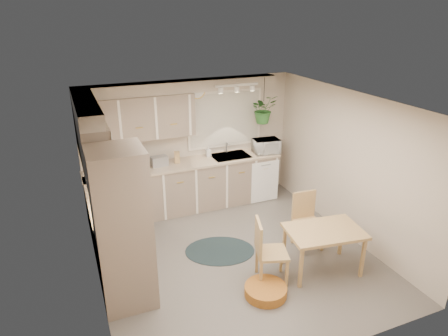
{
  "coord_description": "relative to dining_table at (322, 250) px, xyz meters",
  "views": [
    {
      "loc": [
        -2.15,
        -4.76,
        3.57
      ],
      "look_at": [
        0.05,
        0.55,
        1.26
      ],
      "focal_mm": 32.0,
      "sensor_mm": 36.0,
      "label": 1
    }
  ],
  "objects": [
    {
      "name": "soap_bottle",
      "position": [
        -0.72,
        2.75,
        0.65
      ],
      "size": [
        0.09,
        0.2,
        0.09
      ],
      "primitive_type": "imported",
      "rotation": [
        0.0,
        0.0,
        0.03
      ],
      "color": "white",
      "rests_on": "counter_back"
    },
    {
      "name": "wall_right",
      "position": [
        0.97,
        0.8,
        0.87
      ],
      "size": [
        0.04,
        4.2,
        2.4
      ],
      "primitive_type": "cube",
      "color": "beige",
      "rests_on": "floor"
    },
    {
      "name": "window_frame",
      "position": [
        -0.33,
        2.88,
        1.27
      ],
      "size": [
        1.5,
        0.02,
        1.1
      ],
      "primitive_type": "cube",
      "color": "silver",
      "rests_on": "wall_back"
    },
    {
      "name": "wall_front",
      "position": [
        -1.03,
        -1.3,
        0.87
      ],
      "size": [
        4.0,
        0.04,
        2.4
      ],
      "primitive_type": "cube",
      "color": "beige",
      "rests_on": "floor"
    },
    {
      "name": "cooktop",
      "position": [
        -2.71,
        1.1,
        0.61
      ],
      "size": [
        0.52,
        0.58,
        0.02
      ],
      "primitive_type": "cube",
      "color": "white",
      "rests_on": "counter_left"
    },
    {
      "name": "wall_left",
      "position": [
        -3.03,
        0.8,
        0.87
      ],
      "size": [
        0.04,
        4.2,
        2.4
      ],
      "primitive_type": "cube",
      "color": "beige",
      "rests_on": "floor"
    },
    {
      "name": "knife_block",
      "position": [
        -1.37,
        2.65,
        0.71
      ],
      "size": [
        0.11,
        0.11,
        0.21
      ],
      "primitive_type": "cube",
      "rotation": [
        0.0,
        0.0,
        -0.23
      ],
      "color": "tan",
      "rests_on": "counter_back"
    },
    {
      "name": "soffit_back",
      "position": [
        -1.23,
        2.75,
        1.97
      ],
      "size": [
        3.6,
        0.3,
        0.2
      ],
      "primitive_type": "cube",
      "color": "beige",
      "rests_on": "wall_back"
    },
    {
      "name": "base_cab_back",
      "position": [
        -1.23,
        2.6,
        0.12
      ],
      "size": [
        3.6,
        0.6,
        0.9
      ],
      "primitive_type": "cube",
      "color": "gray",
      "rests_on": "floor"
    },
    {
      "name": "counter_left",
      "position": [
        -2.72,
        1.67,
        0.59
      ],
      "size": [
        0.64,
        1.89,
        0.04
      ],
      "primitive_type": "cube",
      "color": "tan",
      "rests_on": "base_cab_left"
    },
    {
      "name": "floor",
      "position": [
        -1.03,
        0.8,
        -0.33
      ],
      "size": [
        4.2,
        4.2,
        0.0
      ],
      "primitive_type": "plane",
      "color": "#5F5954",
      "rests_on": "ground"
    },
    {
      "name": "oven_stack",
      "position": [
        -2.7,
        0.42,
        0.72
      ],
      "size": [
        0.65,
        0.65,
        2.1
      ],
      "primitive_type": "cube",
      "color": "gray",
      "rests_on": "floor"
    },
    {
      "name": "coffee_maker",
      "position": [
        -2.11,
        2.6,
        0.78
      ],
      "size": [
        0.21,
        0.25,
        0.35
      ],
      "primitive_type": "cube",
      "rotation": [
        0.0,
        0.0,
        -0.07
      ],
      "color": "black",
      "rests_on": "counter_back"
    },
    {
      "name": "track_light_bar",
      "position": [
        -0.33,
        2.35,
        2.0
      ],
      "size": [
        0.8,
        0.04,
        0.04
      ],
      "primitive_type": "cube",
      "color": "white",
      "rests_on": "ceiling"
    },
    {
      "name": "wall_oven_face",
      "position": [
        -2.38,
        0.42,
        0.72
      ],
      "size": [
        0.02,
        0.56,
        0.58
      ],
      "primitive_type": "cube",
      "color": "white",
      "rests_on": "oven_stack"
    },
    {
      "name": "chair_back",
      "position": [
        0.15,
        0.6,
        0.11
      ],
      "size": [
        0.44,
        0.44,
        0.89
      ],
      "primitive_type": "cube",
      "rotation": [
        0.0,
        0.0,
        3.08
      ],
      "color": "tan",
      "rests_on": "floor"
    },
    {
      "name": "dining_table",
      "position": [
        0.0,
        0.0,
        0.0
      ],
      "size": [
        1.15,
        0.85,
        0.67
      ],
      "primitive_type": "cube",
      "rotation": [
        0.0,
        0.0,
        -0.14
      ],
      "color": "tan",
      "rests_on": "floor"
    },
    {
      "name": "toaster",
      "position": [
        -1.7,
        2.62,
        0.7
      ],
      "size": [
        0.3,
        0.19,
        0.18
      ],
      "primitive_type": "cube",
      "rotation": [
        0.0,
        0.0,
        0.08
      ],
      "color": "#9B9DA2",
      "rests_on": "counter_back"
    },
    {
      "name": "hanging_plant",
      "position": [
        0.29,
        2.5,
        1.42
      ],
      "size": [
        0.49,
        0.54,
        0.41
      ],
      "primitive_type": "imported",
      "rotation": [
        0.0,
        0.0,
        0.03
      ],
      "color": "#2A6026",
      "rests_on": "ceiling"
    },
    {
      "name": "counter_back",
      "position": [
        -1.23,
        2.59,
        0.59
      ],
      "size": [
        3.64,
        0.64,
        0.04
      ],
      "primitive_type": "cube",
      "color": "tan",
      "rests_on": "base_cab_back"
    },
    {
      "name": "upper_cab_left",
      "position": [
        -2.85,
        1.8,
        1.49
      ],
      "size": [
        0.35,
        2.0,
        0.75
      ],
      "primitive_type": "cube",
      "color": "gray",
      "rests_on": "wall_left"
    },
    {
      "name": "microwave",
      "position": [
        0.38,
        2.5,
        0.77
      ],
      "size": [
        0.52,
        0.32,
        0.34
      ],
      "primitive_type": "imported",
      "rotation": [
        0.0,
        0.0,
        -0.09
      ],
      "color": "white",
      "rests_on": "counter_back"
    },
    {
      "name": "dishwasher_front",
      "position": [
        0.27,
        2.29,
        0.09
      ],
      "size": [
        0.58,
        0.02,
        0.83
      ],
      "primitive_type": "cube",
      "color": "white",
      "rests_on": "base_cab_back"
    },
    {
      "name": "ceiling",
      "position": [
        -1.03,
        0.8,
        2.07
      ],
      "size": [
        4.2,
        4.2,
        0.0
      ],
      "primitive_type": "plane",
      "color": "silver",
      "rests_on": "wall_back"
    },
    {
      "name": "soffit_left",
      "position": [
        -2.88,
        1.8,
        1.97
      ],
      "size": [
        0.3,
        2.0,
        0.2
      ],
      "primitive_type": "cube",
      "color": "beige",
      "rests_on": "wall_left"
    },
    {
      "name": "pet_bed",
      "position": [
        -1.01,
        -0.19,
        -0.27
      ],
      "size": [
        0.63,
        0.63,
        0.13
      ],
      "primitive_type": "cylinder",
      "rotation": [
        0.0,
        0.0,
        -0.11
      ],
      "color": "#B56B24",
      "rests_on": "floor"
    },
    {
      "name": "range_hood",
      "position": [
        -2.73,
        1.1,
        1.07
      ],
      "size": [
        0.4,
        0.6,
        0.14
      ],
      "primitive_type": "cube",
      "color": "white",
      "rests_on": "upper_cab_left"
    },
    {
      "name": "window_blinds",
      "position": [
        -0.33,
        2.87,
        1.27
      ],
      "size": [
        1.4,
        0.02,
        1.0
      ],
      "primitive_type": "cube",
      "color": "beige",
      "rests_on": "wall_back"
    },
    {
      "name": "upper_cab_back",
      "position": [
        -2.03,
        2.72,
        1.49
      ],
      "size": [
        2.0,
        0.35,
        0.75
      ],
      "primitive_type": "cube",
      "color": "gray",
      "rests_on": "wall_back"
    },
    {
      "name": "braided_rug",
      "position": [
        -1.19,
        1.01,
        -0.33
      ],
      "size": [
        1.32,
        1.15,
        0.01
      ],
      "primitive_type": "ellipsoid",
      "rotation": [
        0.0,
        0.0,
        -0.35
      ],
      "color": "black",
      "rests_on": "floor"
    },
    {
      "name": "wall_back",
      "position": [
        -1.03,
        2.9,
        0.87
      ],
      "size": [
        4.0,
        0.04,
        2.4
      ],
      "primitive_type": "cube",
      "color": "beige",
      "rests_on": "floor"
    },
    {
      "name": "wall_clock",
      "position": [
        -0.88,
        2.87,
        1.85
      ],
      "size": [
        0.3,
        0.03,
        0.3
      ],
      "primitive_type": "cylinder",
      "rotation": [
        1.57,
        0.0,
        0.0
      ],
      "color": "gold",
      "rests_on": "wall_back"
    },
    {
      "name": "sink",
      "position": [
        -0.33,
        2.6,
        0.57
      ],
      "size": [
        0.7,
        0.48,
        0.1
      ],
      "primitive_type": "cube",
      "color": "#9B9DA2",
      "rests_on": "counter_back"
    },
    {
      "name": "chair_left",
      "position": [
        -0.79,
        0.08,
        0.13
      ],
      "size": [
        0.55,
        0.55,
        0.93
      ],
      "primitive_type": "cube",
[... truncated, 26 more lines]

